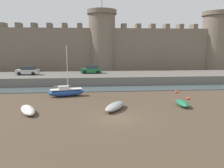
{
  "coord_description": "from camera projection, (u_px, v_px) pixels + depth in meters",
  "views": [
    {
      "loc": [
        -2.16,
        -20.37,
        6.9
      ],
      "look_at": [
        -0.0,
        4.87,
        2.5
      ],
      "focal_mm": 35.0,
      "sensor_mm": 36.0,
      "label": 1
    }
  ],
  "objects": [
    {
      "name": "rowboat_midflat_right",
      "position": [
        115.0,
        106.0,
        23.86
      ],
      "size": [
        3.09,
        4.02,
        0.79
      ],
      "color": "gray",
      "rests_on": "ground"
    },
    {
      "name": "water_channel",
      "position": [
        107.0,
        89.0,
        35.52
      ],
      "size": [
        80.0,
        4.5,
        0.1
      ],
      "primitive_type": "cube",
      "color": "#47565B",
      "rests_on": "ground"
    },
    {
      "name": "rowboat_foreground_centre",
      "position": [
        182.0,
        103.0,
        25.34
      ],
      "size": [
        1.16,
        2.85,
        0.69
      ],
      "color": "#1E6B47",
      "rests_on": "ground"
    },
    {
      "name": "quay_road",
      "position": [
        105.0,
        78.0,
        42.51
      ],
      "size": [
        68.59,
        10.0,
        1.58
      ],
      "primitive_type": "cube",
      "color": "#666059",
      "rests_on": "ground"
    },
    {
      "name": "mooring_buoy_mid_mud",
      "position": [
        176.0,
        92.0,
        32.52
      ],
      "size": [
        0.41,
        0.41,
        0.41
      ],
      "primitive_type": "sphere",
      "color": "#E04C1E",
      "rests_on": "ground"
    },
    {
      "name": "car_quay_centre_west",
      "position": [
        28.0,
        71.0,
        40.95
      ],
      "size": [
        4.14,
        1.96,
        1.62
      ],
      "color": "#B2B5B7",
      "rests_on": "quay_road"
    },
    {
      "name": "sailboat_foreground_left",
      "position": [
        66.0,
        92.0,
        30.32
      ],
      "size": [
        5.07,
        2.45,
        6.98
      ],
      "color": "#234793",
      "rests_on": "ground"
    },
    {
      "name": "mooring_buoy_near_channel",
      "position": [
        188.0,
        98.0,
        28.44
      ],
      "size": [
        0.38,
        0.38,
        0.38
      ],
      "primitive_type": "sphere",
      "color": "#E04C1E",
      "rests_on": "ground"
    },
    {
      "name": "ground_plane",
      "position": [
        116.0,
        118.0,
        21.36
      ],
      "size": [
        160.0,
        160.0,
        0.0
      ],
      "primitive_type": "plane",
      "color": "#4C3D2D"
    },
    {
      "name": "castle",
      "position": [
        102.0,
        47.0,
        52.58
      ],
      "size": [
        63.59,
        7.0,
        18.27
      ],
      "color": "#706354",
      "rests_on": "ground"
    },
    {
      "name": "car_quay_centre_east",
      "position": [
        92.0,
        69.0,
        43.28
      ],
      "size": [
        4.14,
        1.96,
        1.62
      ],
      "color": "#1E6638",
      "rests_on": "quay_road"
    },
    {
      "name": "rowboat_midflat_left",
      "position": [
        28.0,
        110.0,
        22.67
      ],
      "size": [
        2.7,
        3.88,
        0.7
      ],
      "color": "silver",
      "rests_on": "ground"
    }
  ]
}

